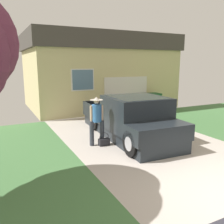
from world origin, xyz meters
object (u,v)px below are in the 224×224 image
object	(u,v)px
person_with_hat	(97,118)
wheeled_trash_bin	(154,102)
house_with_garage	(98,71)
handbag	(104,141)
pickup_truck	(133,120)

from	to	relation	value
person_with_hat	wheeled_trash_bin	size ratio (longest dim) A/B	1.53
wheeled_trash_bin	house_with_garage	bearing A→B (deg)	120.60
handbag	house_with_garage	size ratio (longest dim) A/B	0.05
pickup_truck	house_with_garage	bearing A→B (deg)	-100.28
pickup_truck	house_with_garage	xyz separation A→B (m)	(1.68, 7.18, 1.55)
handbag	house_with_garage	bearing A→B (deg)	68.21
wheeled_trash_bin	handbag	bearing A→B (deg)	-141.25
pickup_truck	wheeled_trash_bin	distance (m)	5.28
person_with_hat	handbag	distance (m)	0.85
house_with_garage	wheeled_trash_bin	bearing A→B (deg)	-59.40
pickup_truck	house_with_garage	distance (m)	7.53
handbag	person_with_hat	bearing A→B (deg)	142.34
person_with_hat	pickup_truck	bearing A→B (deg)	9.73
house_with_garage	wheeled_trash_bin	xyz separation A→B (m)	(2.02, -3.42, -1.68)
house_with_garage	handbag	bearing A→B (deg)	-111.79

